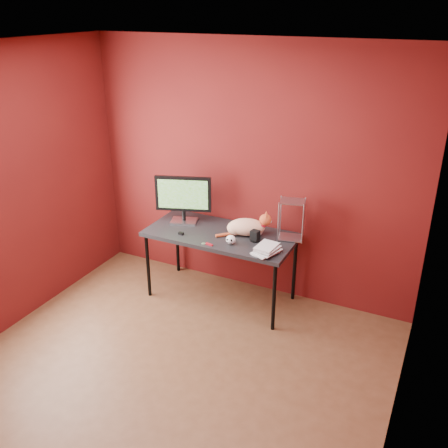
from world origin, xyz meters
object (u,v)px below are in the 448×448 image
at_px(speaker, 255,236).
at_px(book_stack, 262,205).
at_px(monitor, 183,197).
at_px(skull_mug, 231,240).
at_px(desk, 221,238).
at_px(cat, 247,227).

distance_m(speaker, book_stack, 0.46).
bearing_deg(monitor, book_stack, -34.20).
xyz_separation_m(skull_mug, speaker, (0.18, 0.16, 0.00)).
xyz_separation_m(desk, book_stack, (0.50, -0.19, 0.51)).
xyz_separation_m(monitor, skull_mug, (0.67, -0.26, -0.23)).
xyz_separation_m(cat, book_stack, (0.25, -0.26, 0.37)).
relative_size(cat, book_stack, 0.54).
bearing_deg(skull_mug, cat, 72.44).
xyz_separation_m(cat, speaker, (0.13, -0.09, -0.04)).
height_order(desk, cat, cat).
bearing_deg(speaker, book_stack, -44.77).
relative_size(cat, skull_mug, 5.26).
distance_m(desk, monitor, 0.58).
distance_m(cat, speaker, 0.16).
xyz_separation_m(desk, skull_mug, (0.20, -0.18, 0.10)).
relative_size(monitor, skull_mug, 5.99).
height_order(cat, skull_mug, cat).
bearing_deg(monitor, desk, -28.63).
relative_size(speaker, book_stack, 0.12).
height_order(speaker, book_stack, book_stack).
distance_m(monitor, cat, 0.75).
bearing_deg(skull_mug, monitor, 153.60).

